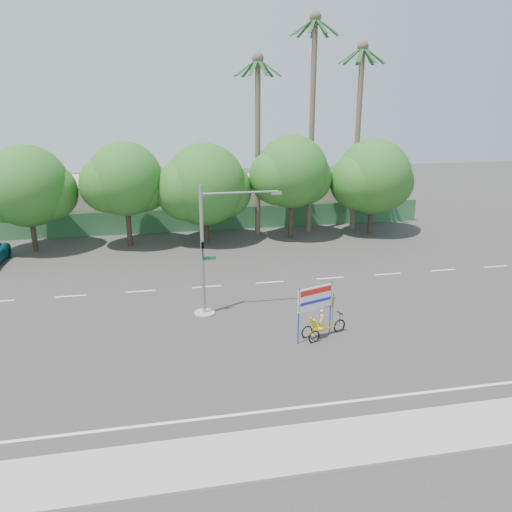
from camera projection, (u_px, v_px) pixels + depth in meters
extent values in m
plane|color=#33302D|center=(265.00, 344.00, 23.65)|extent=(120.00, 120.00, 0.00)
cube|color=gray|center=(312.00, 447.00, 16.62)|extent=(50.00, 2.40, 0.12)
cube|color=#336B3D|center=(214.00, 219.00, 43.44)|extent=(38.00, 0.08, 2.00)
cube|color=#BBAE95|center=(99.00, 202.00, 45.52)|extent=(12.00, 8.00, 4.00)
cube|color=#BBAE95|center=(290.00, 197.00, 48.86)|extent=(14.00, 8.00, 3.60)
cylinder|color=#473828|center=(33.00, 228.00, 37.38)|extent=(0.40, 0.40, 3.52)
sphere|color=#22591A|center=(27.00, 186.00, 36.41)|extent=(6.00, 6.00, 6.00)
sphere|color=#22591A|center=(48.00, 192.00, 37.10)|extent=(4.32, 4.32, 4.32)
sphere|color=#22591A|center=(7.00, 192.00, 36.02)|extent=(4.56, 4.56, 4.56)
cylinder|color=#473828|center=(129.00, 223.00, 38.63)|extent=(0.40, 0.40, 3.74)
sphere|color=#22591A|center=(125.00, 179.00, 37.59)|extent=(5.60, 5.60, 5.60)
sphere|color=#22591A|center=(143.00, 185.00, 38.28)|extent=(4.03, 4.03, 4.03)
sphere|color=#22591A|center=(108.00, 184.00, 37.23)|extent=(4.26, 4.26, 4.26)
cylinder|color=#473828|center=(206.00, 222.00, 39.79)|extent=(0.40, 0.40, 3.30)
sphere|color=#22591A|center=(205.00, 184.00, 38.87)|extent=(6.40, 6.40, 6.40)
sphere|color=#22591A|center=(223.00, 190.00, 39.57)|extent=(4.61, 4.61, 4.61)
sphere|color=#22591A|center=(187.00, 189.00, 38.47)|extent=(4.86, 4.86, 4.86)
cylinder|color=#473828|center=(291.00, 215.00, 40.98)|extent=(0.40, 0.40, 3.87)
sphere|color=#22591A|center=(292.00, 172.00, 39.90)|extent=(5.80, 5.80, 5.80)
sphere|color=#22591A|center=(306.00, 178.00, 40.61)|extent=(4.18, 4.18, 4.18)
sphere|color=#22591A|center=(277.00, 177.00, 39.54)|extent=(4.41, 4.41, 4.41)
cylinder|color=#473828|center=(371.00, 214.00, 42.32)|extent=(0.40, 0.40, 3.43)
sphere|color=#22591A|center=(373.00, 177.00, 41.37)|extent=(6.20, 6.20, 6.20)
sphere|color=#22591A|center=(387.00, 182.00, 42.07)|extent=(4.46, 4.46, 4.46)
sphere|color=#22591A|center=(358.00, 182.00, 40.97)|extent=(4.71, 4.71, 4.71)
cylinder|color=#70604C|center=(312.00, 131.00, 40.74)|extent=(0.44, 0.44, 17.00)
sphere|color=#70604C|center=(315.00, 17.00, 38.14)|extent=(0.90, 0.90, 0.90)
cube|color=#1C4C21|center=(327.00, 27.00, 38.51)|extent=(1.91, 0.28, 1.36)
cube|color=#1C4C21|center=(322.00, 28.00, 39.04)|extent=(1.65, 1.44, 1.36)
cube|color=#1C4C21|center=(314.00, 28.00, 39.24)|extent=(0.61, 1.93, 1.36)
cube|color=#1C4C21|center=(306.00, 27.00, 39.02)|extent=(1.20, 1.80, 1.36)
cube|color=#1C4C21|center=(303.00, 27.00, 38.48)|extent=(1.89, 0.92, 1.36)
cube|color=#1C4C21|center=(305.00, 25.00, 37.88)|extent=(1.89, 0.92, 1.36)
cube|color=#1C4C21|center=(312.00, 25.00, 37.49)|extent=(1.20, 1.80, 1.36)
cube|color=#1C4C21|center=(321.00, 25.00, 37.50)|extent=(0.61, 1.93, 1.36)
cube|color=#1C4C21|center=(327.00, 25.00, 37.91)|extent=(1.65, 1.44, 1.36)
cylinder|color=#70604C|center=(357.00, 143.00, 41.77)|extent=(0.44, 0.44, 15.00)
sphere|color=#70604C|center=(363.00, 46.00, 39.48)|extent=(0.90, 0.90, 0.90)
cube|color=#1C4C21|center=(373.00, 55.00, 39.85)|extent=(1.91, 0.28, 1.36)
cube|color=#1C4C21|center=(368.00, 56.00, 40.38)|extent=(1.65, 1.44, 1.36)
cube|color=#1C4C21|center=(360.00, 56.00, 40.58)|extent=(0.61, 1.93, 1.36)
cube|color=#1C4C21|center=(353.00, 56.00, 40.36)|extent=(1.20, 1.80, 1.36)
cube|color=#1C4C21|center=(350.00, 55.00, 39.82)|extent=(1.89, 0.92, 1.36)
cube|color=#1C4C21|center=(353.00, 55.00, 39.22)|extent=(1.89, 0.92, 1.36)
cube|color=#1C4C21|center=(361.00, 54.00, 38.83)|extent=(1.20, 1.80, 1.36)
cube|color=#1C4C21|center=(369.00, 54.00, 38.84)|extent=(0.61, 1.93, 1.36)
cube|color=#1C4C21|center=(374.00, 55.00, 39.25)|extent=(1.65, 1.44, 1.36)
cylinder|color=#70604C|center=(258.00, 151.00, 40.37)|extent=(0.44, 0.44, 14.00)
sphere|color=#70604C|center=(258.00, 58.00, 38.23)|extent=(0.90, 0.90, 0.90)
cube|color=#1C4C21|center=(270.00, 67.00, 38.61)|extent=(1.91, 0.28, 1.36)
cube|color=#1C4C21|center=(265.00, 68.00, 39.13)|extent=(1.65, 1.44, 1.36)
cube|color=#1C4C21|center=(258.00, 68.00, 39.33)|extent=(0.61, 1.93, 1.36)
cube|color=#1C4C21|center=(250.00, 68.00, 39.11)|extent=(1.20, 1.80, 1.36)
cube|color=#1C4C21|center=(246.00, 67.00, 38.58)|extent=(1.89, 0.92, 1.36)
cube|color=#1C4C21|center=(247.00, 67.00, 37.97)|extent=(1.89, 0.92, 1.36)
cube|color=#1C4C21|center=(254.00, 67.00, 37.59)|extent=(1.20, 1.80, 1.36)
cube|color=#1C4C21|center=(262.00, 67.00, 37.60)|extent=(0.61, 1.93, 1.36)
cube|color=#1C4C21|center=(269.00, 67.00, 38.00)|extent=(1.65, 1.44, 1.36)
cylinder|color=gray|center=(205.00, 313.00, 26.92)|extent=(1.10, 1.10, 0.10)
cylinder|color=gray|center=(202.00, 252.00, 25.86)|extent=(0.18, 0.18, 7.00)
cylinder|color=gray|center=(240.00, 193.00, 25.30)|extent=(4.00, 0.10, 0.10)
cube|color=gray|center=(276.00, 193.00, 25.67)|extent=(0.55, 0.20, 0.12)
imported|color=black|center=(203.00, 251.00, 25.63)|extent=(0.16, 0.20, 1.00)
cube|color=#14662D|center=(209.00, 258.00, 26.04)|extent=(0.70, 0.04, 0.18)
torus|color=black|center=(339.00, 326.00, 24.81)|extent=(0.69, 0.31, 0.71)
torus|color=black|center=(307.00, 332.00, 24.21)|extent=(0.65, 0.29, 0.66)
torus|color=black|center=(314.00, 337.00, 23.73)|extent=(0.65, 0.29, 0.66)
cube|color=gold|center=(325.00, 329.00, 24.37)|extent=(1.69, 0.64, 0.06)
cube|color=gold|center=(311.00, 334.00, 23.96)|extent=(0.26, 0.61, 0.05)
cube|color=gold|center=(319.00, 328.00, 24.12)|extent=(0.64, 0.58, 0.06)
cube|color=gold|center=(314.00, 324.00, 23.90)|extent=(0.37, 0.49, 0.56)
cylinder|color=black|center=(340.00, 318.00, 24.68)|extent=(0.04, 0.04, 0.57)
cube|color=black|center=(340.00, 313.00, 24.60)|extent=(0.19, 0.46, 0.04)
imported|color=#CCB284|center=(321.00, 320.00, 24.08)|extent=(0.39, 0.48, 1.12)
cylinder|color=#1C20D3|center=(299.00, 316.00, 23.28)|extent=(0.07, 0.07, 2.81)
cylinder|color=#1C20D3|center=(330.00, 308.00, 24.18)|extent=(0.07, 0.07, 2.81)
cube|color=white|center=(315.00, 298.00, 23.50)|extent=(1.89, 0.70, 1.15)
cube|color=red|center=(316.00, 291.00, 23.36)|extent=(1.68, 0.60, 0.27)
cube|color=#1C20D3|center=(316.00, 301.00, 23.52)|extent=(1.68, 0.60, 0.15)
cylinder|color=black|center=(333.00, 313.00, 24.35)|extent=(0.03, 0.03, 2.19)
cube|color=red|center=(327.00, 302.00, 23.96)|extent=(0.88, 0.32, 0.68)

